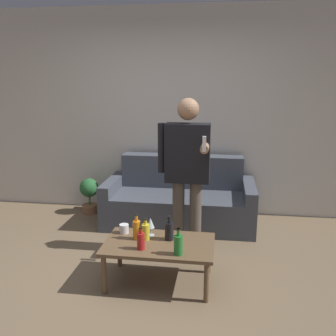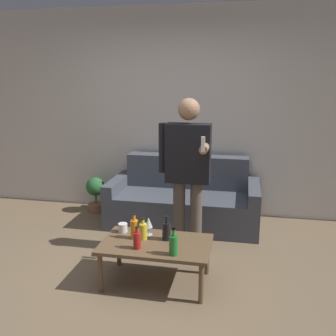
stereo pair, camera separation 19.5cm
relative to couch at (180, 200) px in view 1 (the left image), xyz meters
name	(u,v)px [view 1 (the left image)]	position (x,y,z in m)	size (l,w,h in m)	color
ground_plane	(133,290)	(-0.22, -1.65, -0.29)	(16.00, 16.00, 0.00)	#756047
wall_back	(168,113)	(-0.22, 0.46, 1.06)	(8.00, 0.06, 2.70)	silver
couch	(180,200)	(0.00, 0.00, 0.00)	(1.85, 0.85, 0.83)	#474C56
coffee_table	(159,247)	(-0.02, -1.48, 0.05)	(0.97, 0.58, 0.39)	brown
bottle_orange	(146,231)	(-0.15, -1.43, 0.17)	(0.07, 0.07, 0.20)	yellow
bottle_green	(137,229)	(-0.23, -1.42, 0.19)	(0.07, 0.07, 0.24)	orange
bottle_dark	(178,244)	(0.18, -1.67, 0.19)	(0.07, 0.07, 0.23)	#23752D
bottle_yellow	(141,241)	(-0.15, -1.62, 0.17)	(0.07, 0.07, 0.20)	#B21E1E
bottle_red	(169,230)	(0.06, -1.40, 0.18)	(0.08, 0.08, 0.22)	black
wine_glass_near	(150,223)	(-0.12, -1.33, 0.21)	(0.07, 0.07, 0.17)	silver
cup_on_table	(124,229)	(-0.38, -1.31, 0.14)	(0.09, 0.09, 0.09)	white
person_standing_front	(187,166)	(0.16, -0.85, 0.65)	(0.52, 0.43, 1.62)	brown
potted_plant	(89,193)	(-1.25, 0.15, -0.01)	(0.25, 0.25, 0.49)	#936042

